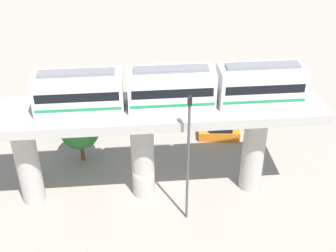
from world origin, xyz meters
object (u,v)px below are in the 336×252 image
at_px(train, 171,88).
at_px(signal_post, 188,156).
at_px(tree_mid_lot, 251,91).
at_px(tree_near_viaduct, 80,130).
at_px(parked_car_orange, 219,131).
at_px(parked_car_black, 67,126).

height_order(train, signal_post, train).
height_order(train, tree_mid_lot, train).
relative_size(train, tree_mid_lot, 3.80).
height_order(tree_near_viaduct, signal_post, signal_post).
bearing_deg(tree_mid_lot, signal_post, -31.07).
distance_m(tree_mid_lot, signal_post, 16.87).
xyz_separation_m(parked_car_orange, tree_mid_lot, (-2.99, 3.77, 2.91)).
bearing_deg(train, tree_near_viaduct, -123.71).
height_order(train, parked_car_orange, train).
relative_size(tree_mid_lot, signal_post, 0.48).
relative_size(tree_near_viaduct, tree_mid_lot, 0.98).
xyz_separation_m(parked_car_orange, parked_car_black, (-2.56, -15.71, 0.00)).
xyz_separation_m(train, parked_car_orange, (-7.90, 5.81, -9.35)).
relative_size(train, parked_car_orange, 4.70).
distance_m(parked_car_orange, signal_post, 13.42).
bearing_deg(train, parked_car_black, -136.58).
bearing_deg(signal_post, parked_car_black, -141.91).
xyz_separation_m(tree_mid_lot, signal_post, (14.29, -8.61, 2.46)).
xyz_separation_m(train, tree_mid_lot, (-10.89, 9.58, -6.44)).
bearing_deg(tree_near_viaduct, train, 56.29).
bearing_deg(train, signal_post, 15.81).
relative_size(train, tree_near_viaduct, 3.90).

